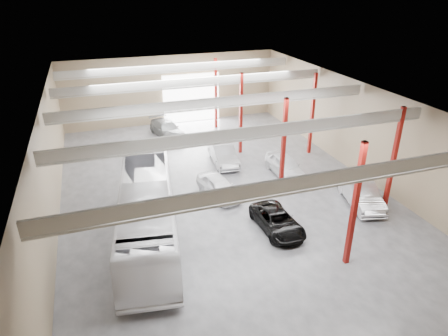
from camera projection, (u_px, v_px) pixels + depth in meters
depot_shell at (220, 122)px, 27.32m from camera, size 22.12×32.12×7.06m
coach_bus at (147, 211)px, 22.86m from camera, size 4.86×13.06×3.55m
black_sedan at (277, 221)px, 24.06m from camera, size 2.19×4.53×1.24m
car_row_a at (219, 186)px, 27.88m from camera, size 2.55×4.47×1.43m
car_row_b at (223, 154)px, 32.90m from camera, size 2.09×5.01×1.61m
car_row_c at (167, 129)px, 38.51m from camera, size 3.06×5.44×1.49m
car_right_near at (361, 193)px, 26.82m from camera, size 2.91×5.24×1.64m
car_right_far at (285, 165)px, 30.89m from camera, size 1.93×4.61×1.56m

